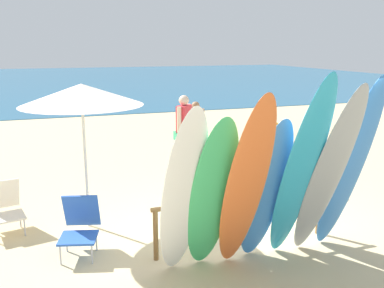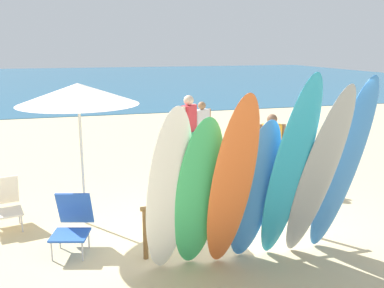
{
  "view_description": "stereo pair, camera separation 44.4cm",
  "coord_description": "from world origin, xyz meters",
  "px_view_note": "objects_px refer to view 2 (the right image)",
  "views": [
    {
      "loc": [
        -2.56,
        -5.22,
        2.89
      ],
      "look_at": [
        0.0,
        2.29,
        1.04
      ],
      "focal_mm": 39.77,
      "sensor_mm": 36.0,
      "label": 1
    },
    {
      "loc": [
        -2.14,
        -5.35,
        2.89
      ],
      "look_at": [
        0.0,
        2.29,
        1.04
      ],
      "focal_mm": 39.77,
      "sensor_mm": 36.0,
      "label": 2
    }
  ],
  "objects_px": {
    "surfboard_rack": "(235,209)",
    "beachgoer_by_water": "(202,126)",
    "surfboard_white_0": "(168,195)",
    "beachgoer_photographing": "(189,126)",
    "surfboard_grey_5": "(317,178)",
    "beach_chair_blue": "(73,221)",
    "beach_chair_red": "(4,201)",
    "surfboard_blue_3": "(254,194)",
    "surfboard_green_1": "(198,197)",
    "surfboard_orange_2": "(231,188)",
    "beach_umbrella": "(78,94)",
    "surfboard_teal_4": "(288,176)",
    "surfboard_blue_6": "(341,170)",
    "beachgoer_midbeach": "(271,145)"
  },
  "relations": [
    {
      "from": "surfboard_rack",
      "to": "beachgoer_by_water",
      "type": "relative_size",
      "value": 1.84
    },
    {
      "from": "surfboard_white_0",
      "to": "beachgoer_photographing",
      "type": "relative_size",
      "value": 1.37
    },
    {
      "from": "surfboard_grey_5",
      "to": "beach_chair_blue",
      "type": "relative_size",
      "value": 3.27
    },
    {
      "from": "beach_chair_blue",
      "to": "beach_chair_red",
      "type": "bearing_deg",
      "value": 148.95
    },
    {
      "from": "surfboard_grey_5",
      "to": "surfboard_blue_3",
      "type": "bearing_deg",
      "value": 162.6
    },
    {
      "from": "surfboard_rack",
      "to": "surfboard_green_1",
      "type": "bearing_deg",
      "value": -138.87
    },
    {
      "from": "surfboard_green_1",
      "to": "beach_chair_red",
      "type": "bearing_deg",
      "value": 137.04
    },
    {
      "from": "surfboard_rack",
      "to": "surfboard_orange_2",
      "type": "xyz_separation_m",
      "value": [
        -0.39,
        -0.84,
        0.63
      ]
    },
    {
      "from": "beachgoer_by_water",
      "to": "beach_umbrella",
      "type": "bearing_deg",
      "value": 29.22
    },
    {
      "from": "surfboard_teal_4",
      "to": "surfboard_rack",
      "type": "bearing_deg",
      "value": 116.54
    },
    {
      "from": "surfboard_green_1",
      "to": "beachgoer_photographing",
      "type": "relative_size",
      "value": 1.3
    },
    {
      "from": "surfboard_blue_3",
      "to": "surfboard_blue_6",
      "type": "bearing_deg",
      "value": -7.82
    },
    {
      "from": "beach_umbrella",
      "to": "beachgoer_midbeach",
      "type": "bearing_deg",
      "value": 14.0
    },
    {
      "from": "surfboard_white_0",
      "to": "surfboard_blue_6",
      "type": "height_order",
      "value": "surfboard_blue_6"
    },
    {
      "from": "surfboard_blue_3",
      "to": "surfboard_rack",
      "type": "bearing_deg",
      "value": 86.83
    },
    {
      "from": "beachgoer_midbeach",
      "to": "surfboard_rack",
      "type": "bearing_deg",
      "value": -113.54
    },
    {
      "from": "beachgoer_photographing",
      "to": "beachgoer_midbeach",
      "type": "xyz_separation_m",
      "value": [
        1.27,
        -1.82,
        -0.13
      ]
    },
    {
      "from": "surfboard_orange_2",
      "to": "beachgoer_photographing",
      "type": "height_order",
      "value": "surfboard_orange_2"
    },
    {
      "from": "beachgoer_photographing",
      "to": "beach_chair_blue",
      "type": "distance_m",
      "value": 4.59
    },
    {
      "from": "beachgoer_by_water",
      "to": "beach_chair_red",
      "type": "relative_size",
      "value": 1.8
    },
    {
      "from": "surfboard_green_1",
      "to": "beachgoer_midbeach",
      "type": "relative_size",
      "value": 1.49
    },
    {
      "from": "surfboard_white_0",
      "to": "surfboard_green_1",
      "type": "bearing_deg",
      "value": -3.27
    },
    {
      "from": "surfboard_blue_3",
      "to": "surfboard_blue_6",
      "type": "height_order",
      "value": "surfboard_blue_6"
    },
    {
      "from": "beachgoer_photographing",
      "to": "surfboard_white_0",
      "type": "bearing_deg",
      "value": 23.35
    },
    {
      "from": "surfboard_orange_2",
      "to": "beach_chair_red",
      "type": "distance_m",
      "value": 3.95
    },
    {
      "from": "surfboard_blue_3",
      "to": "surfboard_grey_5",
      "type": "height_order",
      "value": "surfboard_grey_5"
    },
    {
      "from": "beachgoer_midbeach",
      "to": "beach_chair_red",
      "type": "relative_size",
      "value": 1.85
    },
    {
      "from": "surfboard_blue_3",
      "to": "beachgoer_by_water",
      "type": "bearing_deg",
      "value": 75.92
    },
    {
      "from": "surfboard_green_1",
      "to": "surfboard_white_0",
      "type": "bearing_deg",
      "value": -179.47
    },
    {
      "from": "surfboard_grey_5",
      "to": "surfboard_white_0",
      "type": "bearing_deg",
      "value": 174.52
    },
    {
      "from": "surfboard_rack",
      "to": "beachgoer_photographing",
      "type": "height_order",
      "value": "beachgoer_photographing"
    },
    {
      "from": "beachgoer_midbeach",
      "to": "beach_umbrella",
      "type": "xyz_separation_m",
      "value": [
        -3.79,
        -0.95,
        1.27
      ]
    },
    {
      "from": "beachgoer_photographing",
      "to": "beach_chair_red",
      "type": "relative_size",
      "value": 2.12
    },
    {
      "from": "beach_chair_red",
      "to": "beach_chair_blue",
      "type": "xyz_separation_m",
      "value": [
        1.07,
        -1.12,
        0.0
      ]
    },
    {
      "from": "surfboard_teal_4",
      "to": "beach_chair_red",
      "type": "bearing_deg",
      "value": 149.02
    },
    {
      "from": "surfboard_green_1",
      "to": "surfboard_blue_6",
      "type": "height_order",
      "value": "surfboard_blue_6"
    },
    {
      "from": "surfboard_teal_4",
      "to": "beachgoer_midbeach",
      "type": "distance_m",
      "value": 3.55
    },
    {
      "from": "surfboard_blue_3",
      "to": "beach_umbrella",
      "type": "bearing_deg",
      "value": 130.96
    },
    {
      "from": "surfboard_teal_4",
      "to": "beach_umbrella",
      "type": "distance_m",
      "value": 3.45
    },
    {
      "from": "surfboard_white_0",
      "to": "surfboard_grey_5",
      "type": "bearing_deg",
      "value": -10.69
    },
    {
      "from": "surfboard_blue_6",
      "to": "surfboard_blue_3",
      "type": "bearing_deg",
      "value": 170.24
    },
    {
      "from": "surfboard_white_0",
      "to": "beachgoer_photographing",
      "type": "height_order",
      "value": "surfboard_white_0"
    },
    {
      "from": "surfboard_white_0",
      "to": "surfboard_blue_3",
      "type": "relative_size",
      "value": 1.1
    },
    {
      "from": "beachgoer_photographing",
      "to": "beachgoer_midbeach",
      "type": "relative_size",
      "value": 1.15
    },
    {
      "from": "surfboard_green_1",
      "to": "beachgoer_midbeach",
      "type": "distance_m",
      "value": 3.94
    },
    {
      "from": "surfboard_blue_6",
      "to": "beachgoer_midbeach",
      "type": "xyz_separation_m",
      "value": [
        0.51,
        3.11,
        -0.4
      ]
    },
    {
      "from": "surfboard_white_0",
      "to": "beachgoer_midbeach",
      "type": "relative_size",
      "value": 1.57
    },
    {
      "from": "surfboard_rack",
      "to": "surfboard_green_1",
      "type": "relative_size",
      "value": 1.2
    },
    {
      "from": "beach_chair_red",
      "to": "surfboard_white_0",
      "type": "bearing_deg",
      "value": -59.14
    },
    {
      "from": "beachgoer_by_water",
      "to": "surfboard_rack",
      "type": "bearing_deg",
      "value": 59.04
    }
  ]
}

